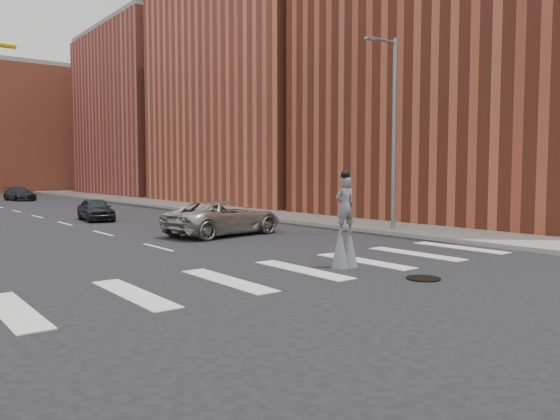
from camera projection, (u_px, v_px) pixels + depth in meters
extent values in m
plane|color=black|center=(289.00, 281.00, 14.31)|extent=(160.00, 160.00, 0.00)
cube|color=gray|center=(214.00, 208.00, 41.69)|extent=(5.00, 90.00, 0.18)
cylinder|color=black|center=(423.00, 278.00, 14.54)|extent=(0.90, 0.90, 0.04)
cube|color=brown|center=(491.00, 38.00, 33.22)|extent=(16.00, 20.00, 22.00)
cube|color=#C1573C|center=(274.00, 73.00, 50.58)|extent=(16.00, 22.00, 24.00)
cube|color=#AC4C3F|center=(162.00, 116.00, 69.74)|extent=(16.00, 22.00, 20.00)
cylinder|color=slate|center=(394.00, 137.00, 25.42)|extent=(0.20, 0.20, 9.00)
cylinder|color=slate|center=(384.00, 40.00, 24.63)|extent=(1.80, 0.12, 0.12)
cube|color=slate|center=(370.00, 38.00, 24.09)|extent=(0.50, 0.18, 0.12)
cylinder|color=black|center=(349.00, 251.00, 16.36)|extent=(0.07, 0.07, 1.01)
cylinder|color=black|center=(340.00, 251.00, 16.21)|extent=(0.07, 0.07, 1.01)
cone|color=#5E5D62|center=(349.00, 246.00, 16.35)|extent=(0.52, 0.52, 1.26)
cone|color=#5E5D62|center=(340.00, 247.00, 16.21)|extent=(0.52, 0.52, 1.26)
imported|color=#5E5D62|center=(345.00, 205.00, 16.19)|extent=(0.69, 0.52, 1.72)
sphere|color=black|center=(345.00, 175.00, 16.13)|extent=(0.26, 0.26, 0.26)
cylinder|color=black|center=(345.00, 176.00, 16.13)|extent=(0.34, 0.34, 0.02)
cube|color=gold|center=(343.00, 189.00, 16.28)|extent=(0.22, 0.05, 0.10)
imported|color=#ADAAA3|center=(224.00, 218.00, 24.74)|extent=(6.01, 3.52, 1.57)
imported|color=black|center=(96.00, 209.00, 32.03)|extent=(1.92, 4.00, 1.32)
imported|color=black|center=(20.00, 194.00, 54.35)|extent=(2.62, 4.80, 1.32)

